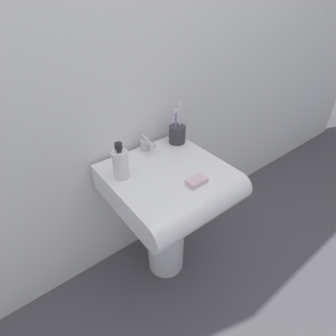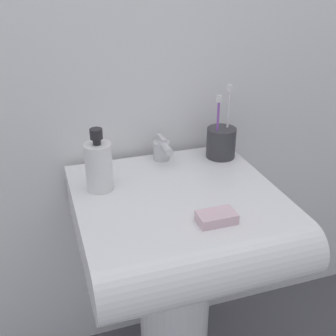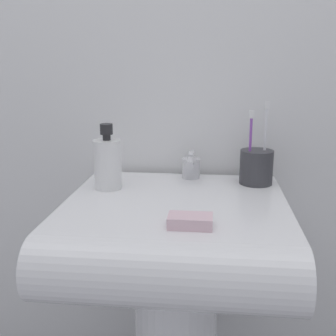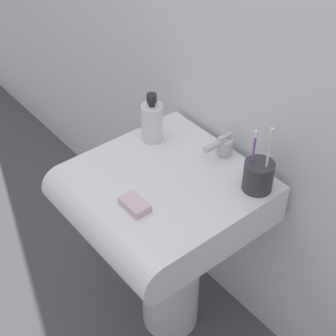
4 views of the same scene
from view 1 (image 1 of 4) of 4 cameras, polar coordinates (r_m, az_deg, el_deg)
ground_plane at (r=1.72m, az=-0.46°, el=-19.91°), size 6.00×6.00×0.00m
wall_back at (r=1.23m, az=-9.55°, el=24.88°), size 5.00×0.05×2.40m
sink_pedestal at (r=1.49m, az=-0.52°, el=-13.55°), size 0.21×0.21×0.58m
sink_basin at (r=1.21m, az=0.88°, el=-3.89°), size 0.52×0.54×0.13m
faucet at (r=1.32m, az=-4.74°, el=5.17°), size 0.05×0.11×0.07m
toothbrush_cup at (r=1.39m, az=2.01°, el=7.40°), size 0.09×0.09×0.22m
soap_bottle at (r=1.14m, az=-10.27°, el=0.96°), size 0.07×0.07×0.17m
bar_soap at (r=1.12m, az=6.23°, el=-2.86°), size 0.09×0.05×0.02m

